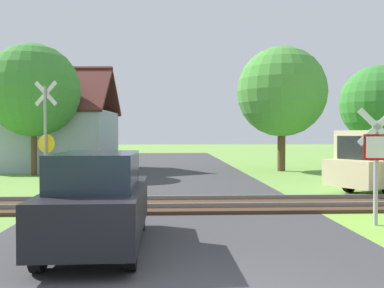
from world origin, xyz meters
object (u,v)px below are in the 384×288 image
at_px(crossing_sign_far, 46,133).
at_px(parked_car, 98,200).
at_px(tree_left, 33,90).
at_px(tree_right, 282,92).
at_px(stop_sign_near, 376,157).
at_px(house, 49,137).
at_px(tree_far, 379,104).

relative_size(crossing_sign_far, parked_car, 0.98).
bearing_deg(tree_left, tree_right, 8.37).
distance_m(stop_sign_near, parked_car, 6.33).
distance_m(crossing_sign_far, tree_left, 7.78).
bearing_deg(stop_sign_near, tree_left, -36.28).
xyz_separation_m(stop_sign_near, house, (-11.99, 16.11, 0.33)).
relative_size(crossing_sign_far, house, 0.50).
height_order(stop_sign_near, house, house).
bearing_deg(house, stop_sign_near, -49.99).
height_order(stop_sign_near, parked_car, stop_sign_near).
bearing_deg(tree_right, house, 172.91).
bearing_deg(stop_sign_near, crossing_sign_far, -20.59).
bearing_deg(tree_left, tree_far, 13.18).
bearing_deg(tree_far, parked_car, -127.71).
relative_size(house, parked_car, 1.98).
bearing_deg(house, tree_left, -82.19).
height_order(house, tree_left, tree_left).
xyz_separation_m(stop_sign_near, crossing_sign_far, (-9.08, 5.48, 0.56)).
bearing_deg(parked_car, tree_far, 51.33).
xyz_separation_m(house, tree_far, (20.54, 1.11, 2.12)).
relative_size(crossing_sign_far, tree_far, 0.61).
distance_m(tree_far, parked_car, 24.09).
bearing_deg(stop_sign_near, house, -42.80).
bearing_deg(parked_car, stop_sign_near, 14.50).
height_order(tree_left, parked_car, tree_left).
xyz_separation_m(tree_left, parked_car, (5.65, -14.15, -3.43)).
relative_size(stop_sign_near, tree_far, 0.42).
bearing_deg(parked_car, tree_left, 110.80).
relative_size(tree_right, parked_car, 1.75).
height_order(tree_far, tree_right, tree_right).
xyz_separation_m(tree_right, tree_left, (-13.25, -1.95, -0.17)).
height_order(crossing_sign_far, parked_car, crossing_sign_far).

